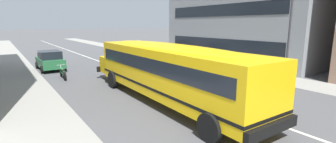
{
  "coord_description": "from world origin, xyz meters",
  "views": [
    {
      "loc": [
        9.13,
        -8.6,
        3.85
      ],
      "look_at": [
        -1.76,
        -0.92,
        1.23
      ],
      "focal_mm": 25.91,
      "sensor_mm": 36.0,
      "label": 1
    }
  ],
  "objects": [
    {
      "name": "ground_plane",
      "position": [
        0.0,
        0.0,
        0.0
      ],
      "size": [
        400.0,
        400.0,
        0.0
      ],
      "primitive_type": "plane",
      "color": "#4C4C4F"
    },
    {
      "name": "school_bus",
      "position": [
        -0.62,
        -1.84,
        1.73
      ],
      "size": [
        13.06,
        3.21,
        2.91
      ],
      "rotation": [
        0.0,
        0.0,
        3.12
      ],
      "color": "yellow",
      "rests_on": "ground_plane"
    },
    {
      "name": "parked_car_teal_far_corner",
      "position": [
        -11.12,
        4.98,
        0.84
      ],
      "size": [
        3.92,
        1.92,
        1.64
      ],
      "rotation": [
        0.0,
        0.0,
        -0.01
      ],
      "color": "#195B66",
      "rests_on": "ground_plane"
    },
    {
      "name": "lane_centreline",
      "position": [
        0.0,
        0.0,
        0.0
      ],
      "size": [
        110.0,
        0.16,
        0.01
      ],
      "primitive_type": "cube",
      "color": "silver",
      "rests_on": "ground_plane"
    },
    {
      "name": "street_lamp",
      "position": [
        0.73,
        6.9,
        4.31
      ],
      "size": [
        0.44,
        0.44,
        6.8
      ],
      "color": "#38383D",
      "rests_on": "ground_plane"
    },
    {
      "name": "sidewalk_near",
      "position": [
        0.0,
        -7.6,
        0.01
      ],
      "size": [
        120.0,
        3.0,
        0.01
      ],
      "primitive_type": "cube",
      "color": "gray",
      "rests_on": "ground_plane"
    },
    {
      "name": "sidewalk_far",
      "position": [
        0.0,
        7.6,
        0.01
      ],
      "size": [
        120.0,
        3.0,
        0.01
      ],
      "primitive_type": "cube",
      "color": "gray",
      "rests_on": "ground_plane"
    },
    {
      "name": "parked_car_red_beside_sign",
      "position": [
        -17.59,
        5.09,
        0.84
      ],
      "size": [
        3.92,
        1.93,
        1.64
      ],
      "rotation": [
        0.0,
        0.0,
        -0.01
      ],
      "color": "maroon",
      "rests_on": "ground_plane"
    },
    {
      "name": "parked_car_green_by_entrance",
      "position": [
        -13.23,
        -5.07,
        0.84
      ],
      "size": [
        3.92,
        1.92,
        1.64
      ],
      "rotation": [
        0.0,
        0.0,
        3.15
      ],
      "color": "#236038",
      "rests_on": "ground_plane"
    },
    {
      "name": "motorcycle_near_kerb",
      "position": [
        -9.02,
        -4.98,
        0.43
      ],
      "size": [
        2.0,
        0.56,
        0.94
      ],
      "rotation": [
        0.0,
        0.0,
        3.11
      ],
      "color": "black",
      "rests_on": "ground_plane"
    }
  ]
}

